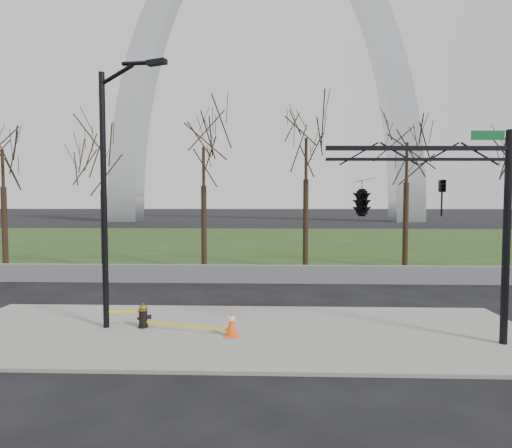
{
  "coord_description": "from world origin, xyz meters",
  "views": [
    {
      "loc": [
        0.99,
        -12.28,
        4.02
      ],
      "look_at": [
        0.52,
        2.0,
        3.28
      ],
      "focal_mm": 28.67,
      "sensor_mm": 36.0,
      "label": 1
    }
  ],
  "objects_px": {
    "traffic_cone": "(231,324)",
    "fire_hydrant": "(144,316)",
    "traffic_signal_mast": "(390,198)",
    "street_light": "(110,181)"
  },
  "relations": [
    {
      "from": "fire_hydrant",
      "to": "street_light",
      "type": "distance_m",
      "value": 4.35
    },
    {
      "from": "fire_hydrant",
      "to": "traffic_signal_mast",
      "type": "xyz_separation_m",
      "value": [
        7.24,
        -1.26,
        3.69
      ]
    },
    {
      "from": "traffic_signal_mast",
      "to": "fire_hydrant",
      "type": "bearing_deg",
      "value": 167.95
    },
    {
      "from": "fire_hydrant",
      "to": "street_light",
      "type": "height_order",
      "value": "street_light"
    },
    {
      "from": "traffic_cone",
      "to": "traffic_signal_mast",
      "type": "relative_size",
      "value": 0.13
    },
    {
      "from": "street_light",
      "to": "traffic_signal_mast",
      "type": "height_order",
      "value": "street_light"
    },
    {
      "from": "traffic_cone",
      "to": "street_light",
      "type": "distance_m",
      "value": 5.72
    },
    {
      "from": "street_light",
      "to": "traffic_signal_mast",
      "type": "xyz_separation_m",
      "value": [
        8.2,
        -1.15,
        -0.55
      ]
    },
    {
      "from": "traffic_cone",
      "to": "fire_hydrant",
      "type": "bearing_deg",
      "value": 164.92
    },
    {
      "from": "traffic_cone",
      "to": "street_light",
      "type": "height_order",
      "value": "street_light"
    }
  ]
}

